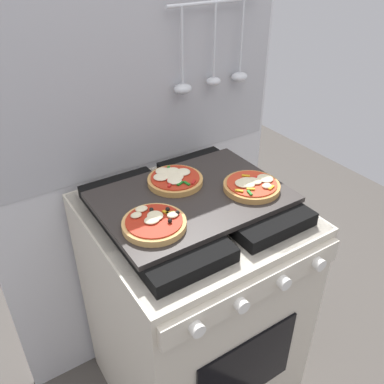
# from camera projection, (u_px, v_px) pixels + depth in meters

# --- Properties ---
(ground_plane) EXTENTS (4.00, 4.00, 0.00)m
(ground_plane) POSITION_uv_depth(u_px,v_px,m) (192.00, 380.00, 1.69)
(ground_plane) COLOR #4C4742
(kitchen_backsplash) EXTENTS (1.10, 0.09, 1.55)m
(kitchen_backsplash) POSITION_uv_depth(u_px,v_px,m) (143.00, 183.00, 1.50)
(kitchen_backsplash) COLOR silver
(kitchen_backsplash) RESTS_ON ground_plane
(stove) EXTENTS (0.60, 0.64, 0.90)m
(stove) POSITION_uv_depth(u_px,v_px,m) (192.00, 305.00, 1.45)
(stove) COLOR beige
(stove) RESTS_ON ground_plane
(baking_tray) EXTENTS (0.54, 0.38, 0.02)m
(baking_tray) POSITION_uv_depth(u_px,v_px,m) (192.00, 197.00, 1.20)
(baking_tray) COLOR #2D2826
(baking_tray) RESTS_ON stove
(pizza_left) EXTENTS (0.17, 0.17, 0.03)m
(pizza_left) POSITION_uv_depth(u_px,v_px,m) (154.00, 223.00, 1.06)
(pizza_left) COLOR tan
(pizza_left) RESTS_ON baking_tray
(pizza_right) EXTENTS (0.17, 0.17, 0.03)m
(pizza_right) POSITION_uv_depth(u_px,v_px,m) (252.00, 185.00, 1.22)
(pizza_right) COLOR #C18947
(pizza_right) RESTS_ON baking_tray
(pizza_center) EXTENTS (0.17, 0.17, 0.03)m
(pizza_center) POSITION_uv_depth(u_px,v_px,m) (175.00, 179.00, 1.25)
(pizza_center) COLOR tan
(pizza_center) RESTS_ON baking_tray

